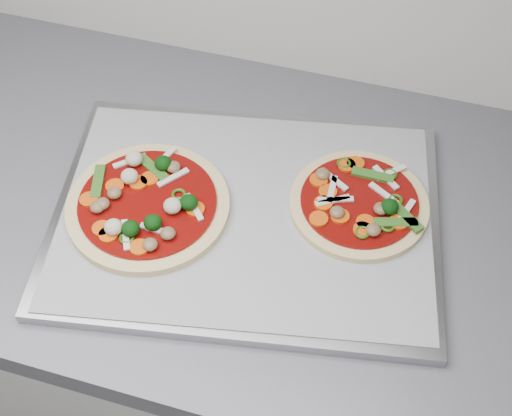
# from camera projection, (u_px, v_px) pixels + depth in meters

# --- Properties ---
(baking_tray) EXTENTS (0.57, 0.46, 0.02)m
(baking_tray) POSITION_uv_depth(u_px,v_px,m) (246.00, 217.00, 0.96)
(baking_tray) COLOR #96969B
(baking_tray) RESTS_ON countertop
(parchment) EXTENTS (0.55, 0.44, 0.00)m
(parchment) POSITION_uv_depth(u_px,v_px,m) (246.00, 212.00, 0.96)
(parchment) COLOR #9C9CA1
(parchment) RESTS_ON baking_tray
(pizza_left) EXTENTS (0.30, 0.30, 0.04)m
(pizza_left) POSITION_uv_depth(u_px,v_px,m) (147.00, 204.00, 0.95)
(pizza_left) COLOR #D9C379
(pizza_left) RESTS_ON parchment
(pizza_right) EXTENTS (0.22, 0.22, 0.03)m
(pizza_right) POSITION_uv_depth(u_px,v_px,m) (360.00, 203.00, 0.95)
(pizza_right) COLOR #D9C379
(pizza_right) RESTS_ON parchment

